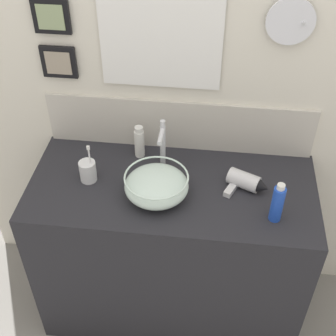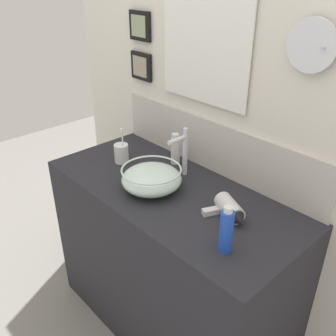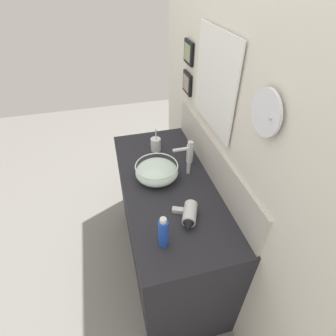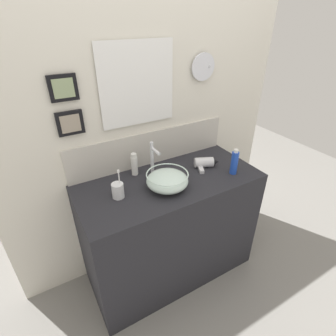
{
  "view_description": "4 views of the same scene",
  "coord_description": "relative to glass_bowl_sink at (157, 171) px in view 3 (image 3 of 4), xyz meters",
  "views": [
    {
      "loc": [
        0.16,
        -1.43,
        2.2
      ],
      "look_at": [
        -0.02,
        0.0,
        0.95
      ],
      "focal_mm": 50.0,
      "sensor_mm": 36.0,
      "label": 1
    },
    {
      "loc": [
        1.02,
        -0.96,
        1.72
      ],
      "look_at": [
        -0.02,
        0.0,
        0.95
      ],
      "focal_mm": 40.0,
      "sensor_mm": 36.0,
      "label": 2
    },
    {
      "loc": [
        1.15,
        -0.31,
        1.92
      ],
      "look_at": [
        -0.02,
        0.0,
        0.95
      ],
      "focal_mm": 28.0,
      "sensor_mm": 36.0,
      "label": 3
    },
    {
      "loc": [
        -0.73,
        -1.24,
        1.8
      ],
      "look_at": [
        -0.02,
        0.0,
        0.95
      ],
      "focal_mm": 28.0,
      "sensor_mm": 36.0,
      "label": 4
    }
  ],
  "objects": [
    {
      "name": "glass_bowl_sink",
      "position": [
        0.0,
        0.0,
        0.0
      ],
      "size": [
        0.26,
        0.26,
        0.1
      ],
      "color": "silver",
      "rests_on": "vanity_counter"
    },
    {
      "name": "back_panel",
      "position": [
        0.06,
        0.37,
        0.3
      ],
      "size": [
        2.09,
        0.1,
        2.42
      ],
      "color": "silver",
      "rests_on": "ground"
    },
    {
      "name": "toothbrush_cup",
      "position": [
        -0.3,
        0.06,
        -0.01
      ],
      "size": [
        0.07,
        0.07,
        0.18
      ],
      "color": "silver",
      "rests_on": "vanity_counter"
    },
    {
      "name": "faucet",
      "position": [
        0.0,
        0.19,
        0.08
      ],
      "size": [
        0.02,
        0.12,
        0.23
      ],
      "color": "silver",
      "rests_on": "vanity_counter"
    },
    {
      "name": "spray_bottle",
      "position": [
        0.48,
        -0.08,
        0.03
      ],
      "size": [
        0.05,
        0.05,
        0.18
      ],
      "color": "blue",
      "rests_on": "vanity_counter"
    },
    {
      "name": "vanity_counter",
      "position": [
        0.06,
        0.06,
        -0.48
      ],
      "size": [
        1.22,
        0.55,
        0.85
      ],
      "primitive_type": "cube",
      "color": "#232328",
      "rests_on": "ground"
    },
    {
      "name": "ground_plane",
      "position": [
        0.06,
        0.06,
        -0.91
      ],
      "size": [
        6.0,
        6.0,
        0.0
      ],
      "primitive_type": "plane",
      "color": "gray"
    },
    {
      "name": "soap_dispenser",
      "position": [
        -0.11,
        0.25,
        0.02
      ],
      "size": [
        0.04,
        0.04,
        0.16
      ],
      "color": "white",
      "rests_on": "vanity_counter"
    },
    {
      "name": "hair_drier",
      "position": [
        0.37,
        0.09,
        -0.02
      ],
      "size": [
        0.19,
        0.14,
        0.07
      ],
      "color": "silver",
      "rests_on": "vanity_counter"
    }
  ]
}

